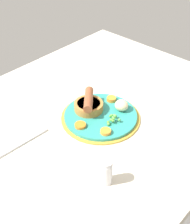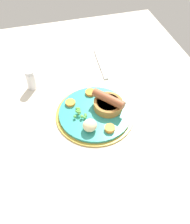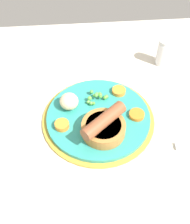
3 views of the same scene
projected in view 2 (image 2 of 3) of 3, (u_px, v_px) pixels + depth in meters
The scene contains 10 objects.
dining_table at pixel (101, 106), 82.01cm from camera, with size 110.00×80.00×3.00cm, color beige.
dinner_plate at pixel (95, 114), 76.96cm from camera, with size 24.20×24.20×1.40cm.
sausage_pudding at pixel (108, 103), 76.04cm from camera, with size 9.60×8.95×5.19cm.
pea_pile at pixel (80, 113), 74.78cm from camera, with size 5.01×4.08×1.85cm.
potato_chunk_0 at pixel (90, 125), 70.61cm from camera, with size 4.15×4.05×3.46cm, color beige.
carrot_slice_1 at pixel (90, 93), 81.35cm from camera, with size 3.28×3.28×0.86cm, color orange.
carrot_slice_2 at pixel (70, 103), 78.20cm from camera, with size 3.08×3.08×0.94cm, color orange.
carrot_slice_4 at pixel (110, 128), 71.34cm from camera, with size 3.00×3.00×1.15cm, color orange.
fork at pixel (101, 64), 93.97cm from camera, with size 18.00×1.60×0.60cm, color silver.
salt_shaker at pixel (31, 80), 82.98cm from camera, with size 3.07×3.07×7.13cm.
Camera 2 is at (-53.40, 16.84, 61.50)cm, focal length 40.00 mm.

